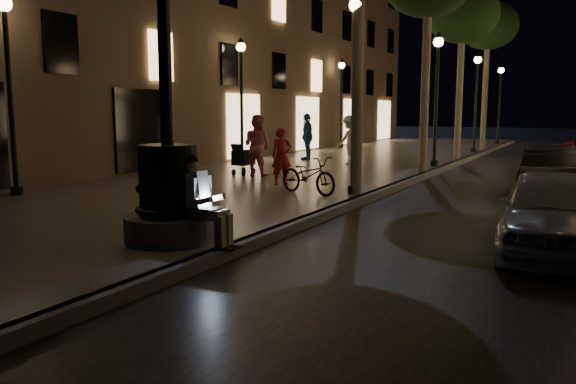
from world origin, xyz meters
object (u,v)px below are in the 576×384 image
Objects in this scene: lamp_curb_a at (356,67)px; pedestrian_pink at (257,146)px; tree_far at (488,27)px; lamp_left_a at (8,67)px; fountain_lamppost at (168,176)px; lamp_left_b at (241,84)px; pedestrian_blue at (307,137)px; lamp_curb_d at (500,94)px; lamp_curb_b at (437,82)px; car_front at (552,212)px; seated_man_laptop at (201,198)px; lamp_left_c at (341,92)px; car_second at (555,174)px; pedestrian_red at (282,156)px; stroller at (243,158)px; tree_third at (463,16)px; lamp_curb_c at (477,90)px; pedestrian_white at (350,140)px; bicycle at (308,175)px.

lamp_curb_a is 2.54× the size of pedestrian_pink.
tree_far is 1.56× the size of lamp_left_a.
lamp_left_b is (-6.40, 12.00, 2.02)m from fountain_lamppost.
lamp_curb_d is at bearing 153.88° from pedestrian_blue.
car_front is (4.55, -11.18, -2.58)m from lamp_curb_b.
pedestrian_pink is at bearing -104.54° from tree_far.
lamp_left_c reaches higher than seated_man_laptop.
lamp_curb_b is at bearing 126.08° from car_second.
pedestrian_red is (4.71, 4.70, -2.25)m from lamp_left_a.
lamp_curb_d is at bearing 90.76° from tree_far.
pedestrian_red is at bearing -95.85° from lamp_curb_d.
stroller is at bearing 115.41° from fountain_lamppost.
lamp_curb_b is at bearing 87.14° from fountain_lamppost.
lamp_curb_a is at bearing -90.00° from lamp_curb_d.
pedestrian_red is at bearing 141.84° from pedestrian_pink.
lamp_left_c is 8.39m from pedestrian_blue.
lamp_left_a reaches higher than pedestrian_red.
tree_third is 6.01m from tree_far.
stroller is 0.28× the size of car_front.
lamp_curb_b is 3.08× the size of pedestrian_red.
lamp_curb_b reaches higher than pedestrian_pink.
lamp_left_c is at bearing 180.00° from lamp_curb_c.
lamp_curb_b is 10.70m from lamp_left_c.
seated_man_laptop is 0.18× the size of tree_far.
lamp_curb_d reaches higher than pedestrian_white.
lamp_curb_c reaches higher than stroller.
lamp_curb_d is 3.08× the size of pedestrian_red.
lamp_curb_a is 4.39× the size of stroller.
lamp_left_b is at bearing 61.11° from bicycle.
lamp_curb_b is at bearing 107.42° from car_front.
lamp_curb_c is at bearing 88.18° from fountain_lamppost.
lamp_curb_c is at bearing 0.00° from lamp_left_c.
lamp_curb_a is 5.65m from stroller.
tree_far is 14.34m from lamp_left_b.
car_second is at bearing 62.29° from seated_man_laptop.
seated_man_laptop is at bearing -72.32° from lamp_left_c.
lamp_curb_a is at bearing 83.35° from fountain_lamppost.
tree_far is at bearing 103.89° from car_second.
lamp_left_a reaches higher than pedestrian_pink.
pedestrian_pink reaches higher than stroller.
car_front is 10.11m from pedestrian_pink.
pedestrian_white is at bearing 32.74° from bicycle.
pedestrian_blue is at bearing -75.90° from pedestrian_pink.
lamp_curb_b is 2.54× the size of pedestrian_pink.
lamp_left_a is at bearing -120.61° from lamp_curb_b.
lamp_curb_b is 1.00× the size of lamp_left_a.
pedestrian_pink is at bearing 63.43° from lamp_left_a.
stroller is (-4.58, -21.83, -2.49)m from lamp_curb_d.
lamp_left_c is (-7.18, -2.00, -3.20)m from tree_far.
lamp_curb_a is 2.61× the size of pedestrian_white.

